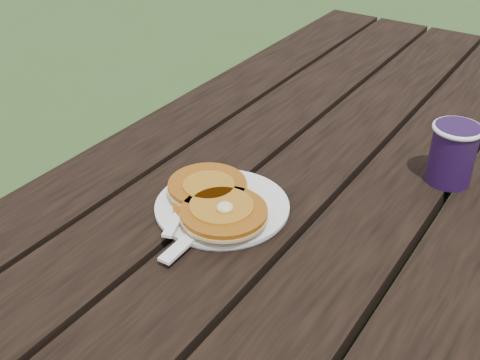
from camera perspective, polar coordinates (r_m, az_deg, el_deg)
The scene contains 6 objects.
picnic_table at distance 1.29m, azimuth 4.92°, elevation -14.08°, with size 1.36×1.80×0.75m.
plate at distance 0.95m, azimuth -1.70°, elevation -2.62°, with size 0.21×0.21×0.01m, color white.
pancake_stack at distance 0.93m, azimuth -2.31°, elevation -2.05°, with size 0.19×0.17×0.04m.
knife at distance 0.89m, azimuth -3.74°, elevation -4.58°, with size 0.02×0.18×0.01m, color white.
fork at distance 0.91m, azimuth -5.78°, elevation -3.31°, with size 0.03×0.16×0.01m, color white, non-canonical shape.
coffee_cup at distance 1.05m, azimuth 19.57°, elevation 2.64°, with size 0.08×0.08×0.10m.
Camera 1 is at (0.40, -0.79, 1.30)m, focal length 45.00 mm.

